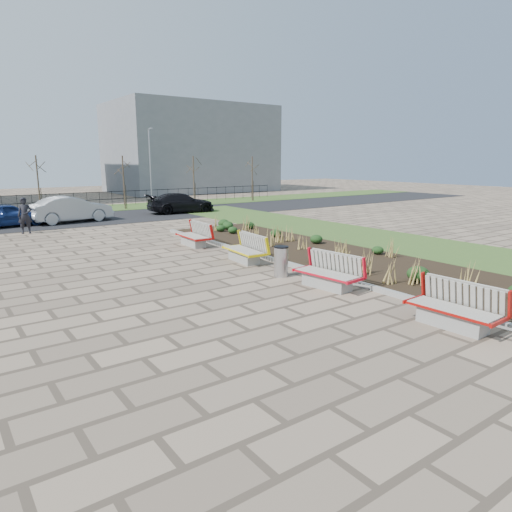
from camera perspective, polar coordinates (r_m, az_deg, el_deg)
ground at (r=10.78m, az=2.88°, el=-8.35°), size 120.00×120.00×0.00m
planting_bed at (r=18.38m, az=8.40°, el=0.25°), size 4.50×18.00×0.10m
planting_curb at (r=16.87m, az=2.70°, el=-0.61°), size 0.16×18.00×0.15m
grass_verge_near at (r=21.91m, az=17.37°, el=1.63°), size 5.00×38.00×0.04m
grass_verge_far at (r=36.62m, az=-25.71°, el=4.95°), size 80.00×5.00×0.04m
road at (r=30.77m, az=-23.66°, el=3.99°), size 80.00×7.00×0.02m
bench_a at (r=11.24m, az=23.42°, el=-5.81°), size 0.98×2.13×1.00m
bench_b at (r=13.62m, az=8.85°, el=-1.94°), size 1.12×2.18×1.00m
bench_c at (r=16.92m, az=-1.54°, el=0.92°), size 1.09×2.17×1.00m
bench_d at (r=20.29m, az=-7.88°, el=2.65°), size 1.00×2.14×1.00m
litter_bin at (r=14.82m, az=3.16°, el=-0.72°), size 0.46×0.46×0.98m
pedestrian at (r=26.28m, az=-26.92°, el=4.53°), size 0.79×0.64×1.86m
car_blue at (r=29.35m, az=-28.63°, el=4.54°), size 4.12×2.11×1.34m
car_silver at (r=29.91m, az=-22.10°, el=5.44°), size 4.90×2.22×1.56m
car_black at (r=33.18m, az=-9.34°, el=6.57°), size 4.95×2.38×1.39m
tree_c at (r=35.00m, az=-25.55°, el=8.02°), size 1.40×1.40×4.00m
tree_d at (r=36.56m, az=-16.20°, el=8.82°), size 1.40×1.40×4.00m
tree_e at (r=39.00m, az=-7.78°, el=9.35°), size 1.40×1.40×4.00m
tree_f at (r=42.15m, az=-0.47°, el=9.64°), size 1.40×1.40×4.00m
lamp_east at (r=36.79m, az=-13.05°, el=10.56°), size 0.24×0.60×6.00m
railing_fence at (r=38.04m, az=-26.20°, el=6.06°), size 44.00×0.10×1.20m
building_grey at (r=56.42m, az=-8.14°, el=13.12°), size 18.00×12.00×10.00m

